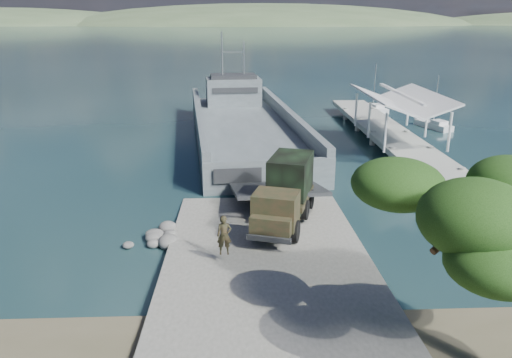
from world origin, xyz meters
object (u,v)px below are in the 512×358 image
at_px(military_truck, 286,192).
at_px(sailboat_near, 434,125).
at_px(pier, 401,136).
at_px(landing_craft, 244,132).
at_px(sailboat_far, 373,109).
at_px(soldier, 224,243).

xyz_separation_m(military_truck, sailboat_near, (18.66, 25.70, -1.92)).
bearing_deg(military_truck, pier, 70.50).
distance_m(pier, military_truck, 19.50).
height_order(landing_craft, sailboat_far, landing_craft).
bearing_deg(military_truck, soldier, -107.62).
xyz_separation_m(pier, sailboat_near, (6.97, 10.10, -1.29)).
bearing_deg(sailboat_far, landing_craft, -156.47).
xyz_separation_m(landing_craft, soldier, (-1.42, -25.90, 0.59)).
bearing_deg(landing_craft, military_truck, -90.30).
bearing_deg(soldier, sailboat_near, 50.19).
height_order(pier, landing_craft, landing_craft).
bearing_deg(sailboat_near, landing_craft, 173.01).
relative_size(landing_craft, military_truck, 4.70).
height_order(landing_craft, sailboat_near, landing_craft).
relative_size(soldier, sailboat_near, 0.33).
bearing_deg(pier, military_truck, -126.83).
bearing_deg(soldier, military_truck, 51.06).
bearing_deg(landing_craft, pier, -27.36).
height_order(pier, sailboat_near, sailboat_near).
bearing_deg(sailboat_near, military_truck, -145.71).
xyz_separation_m(landing_craft, military_truck, (1.97, -21.04, 1.35)).
relative_size(landing_craft, soldier, 19.03).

